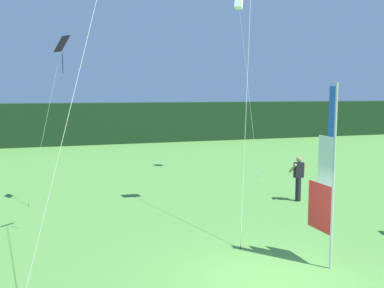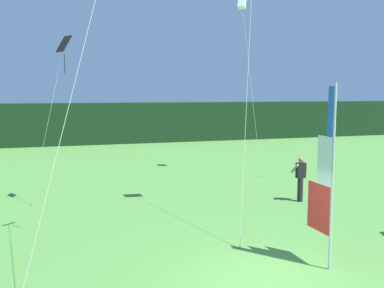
{
  "view_description": "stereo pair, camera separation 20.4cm",
  "coord_description": "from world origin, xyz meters",
  "px_view_note": "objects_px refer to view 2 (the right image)",
  "views": [
    {
      "loc": [
        -4.68,
        -8.39,
        4.27
      ],
      "look_at": [
        -0.55,
        3.88,
        2.76
      ],
      "focal_mm": 41.0,
      "sensor_mm": 36.0,
      "label": 1
    },
    {
      "loc": [
        -4.49,
        -8.46,
        4.27
      ],
      "look_at": [
        -0.55,
        3.88,
        2.76
      ],
      "focal_mm": 41.0,
      "sensor_mm": 36.0,
      "label": 2
    }
  ],
  "objects_px": {
    "person_mid_field": "(300,178)",
    "kite_white_box_3": "(242,5)",
    "kite_black_diamond_1": "(62,55)",
    "banner_flag": "(325,180)"
  },
  "relations": [
    {
      "from": "person_mid_field",
      "to": "kite_white_box_3",
      "type": "distance_m",
      "value": 9.89
    },
    {
      "from": "kite_black_diamond_1",
      "to": "kite_white_box_3",
      "type": "xyz_separation_m",
      "value": [
        8.96,
        4.25,
        3.09
      ]
    },
    {
      "from": "person_mid_field",
      "to": "kite_black_diamond_1",
      "type": "height_order",
      "value": "kite_black_diamond_1"
    },
    {
      "from": "banner_flag",
      "to": "kite_black_diamond_1",
      "type": "height_order",
      "value": "kite_black_diamond_1"
    },
    {
      "from": "person_mid_field",
      "to": "kite_black_diamond_1",
      "type": "distance_m",
      "value": 10.16
    },
    {
      "from": "person_mid_field",
      "to": "kite_white_box_3",
      "type": "bearing_deg",
      "value": 88.69
    },
    {
      "from": "kite_black_diamond_1",
      "to": "kite_white_box_3",
      "type": "relative_size",
      "value": 0.69
    },
    {
      "from": "banner_flag",
      "to": "kite_white_box_3",
      "type": "xyz_separation_m",
      "value": [
        3.07,
        11.96,
        6.55
      ]
    },
    {
      "from": "banner_flag",
      "to": "kite_white_box_3",
      "type": "bearing_deg",
      "value": 75.59
    },
    {
      "from": "kite_black_diamond_1",
      "to": "kite_white_box_3",
      "type": "distance_m",
      "value": 10.39
    }
  ]
}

